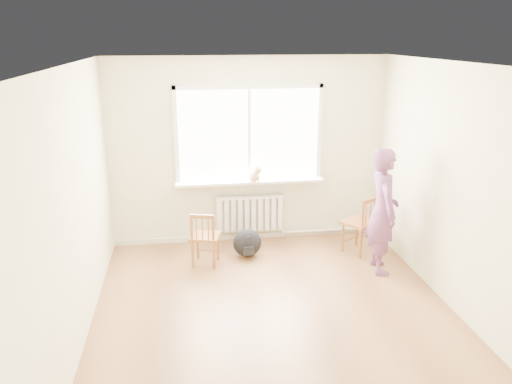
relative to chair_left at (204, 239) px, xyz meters
name	(u,v)px	position (x,y,z in m)	size (l,w,h in m)	color
floor	(276,316)	(0.71, -1.40, -0.38)	(4.50, 4.50, 0.00)	olive
ceiling	(280,65)	(0.71, -1.40, 2.32)	(4.50, 4.50, 0.00)	white
back_wall	(249,152)	(0.71, 0.85, 0.97)	(4.00, 0.01, 2.70)	beige
window	(249,131)	(0.71, 0.82, 1.28)	(2.12, 0.05, 1.42)	white
windowsill	(250,182)	(0.71, 0.74, 0.55)	(2.15, 0.22, 0.04)	white
radiator	(250,213)	(0.71, 0.75, 0.05)	(1.00, 0.12, 0.55)	white
heating_pipe	(330,230)	(1.96, 0.79, -0.30)	(0.04, 0.04, 1.40)	silver
baseboard	(249,236)	(0.71, 0.83, -0.34)	(4.00, 0.03, 0.08)	beige
chair_left	(204,239)	(0.00, 0.00, 0.00)	(0.46, 0.45, 0.76)	#98562C
chair_right	(362,225)	(2.21, 0.08, 0.04)	(0.57, 0.56, 0.85)	#98562C
person	(383,211)	(2.26, -0.46, 0.43)	(0.60, 0.39, 1.64)	#AC3945
cat	(254,174)	(0.76, 0.65, 0.68)	(0.26, 0.43, 0.29)	beige
backpack	(247,243)	(0.60, 0.20, -0.19)	(0.40, 0.30, 0.40)	black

